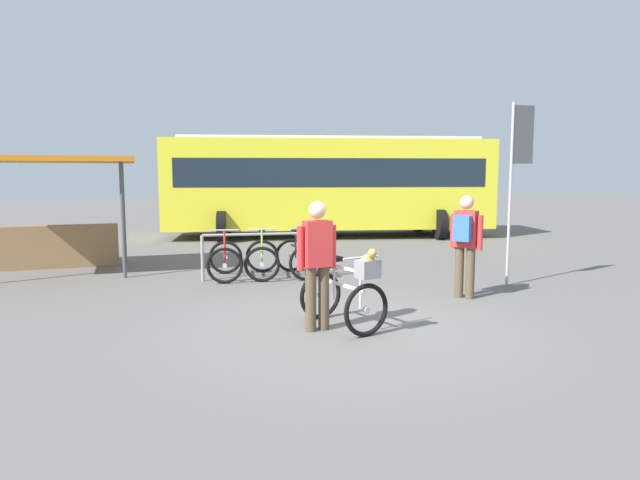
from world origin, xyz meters
TOP-DOWN VIEW (x-y plane):
  - ground_plane at (0.00, 0.00)m, footprint 80.00×80.00m
  - bike_rack_rail at (-0.35, 3.64)m, footprint 2.50×0.28m
  - racked_bike_red at (-1.13, 3.89)m, footprint 0.81×1.17m
  - racked_bike_lime at (-0.44, 3.82)m, footprint 0.86×1.22m
  - racked_bike_black at (0.26, 3.76)m, footprint 0.70×1.13m
  - featured_bicycle at (-0.09, -0.09)m, footprint 0.94×1.25m
  - person_with_featured_bike at (-0.48, -0.02)m, footprint 0.53×0.24m
  - pedestrian_with_backpack at (2.29, 1.08)m, footprint 0.46×0.47m
  - bus_distant at (2.94, 10.26)m, footprint 10.29×4.64m
  - market_stall at (-4.30, 5.73)m, footprint 3.17×2.40m
  - banner_flag at (3.70, 1.77)m, footprint 0.45×0.05m

SIDE VIEW (x-z plane):
  - ground_plane at x=0.00m, z-range 0.00..0.00m
  - racked_bike_black at x=0.26m, z-range -0.12..0.86m
  - racked_bike_red at x=-1.13m, z-range -0.12..0.85m
  - racked_bike_lime at x=-0.44m, z-range -0.12..0.86m
  - featured_bicycle at x=-0.09m, z-range -0.06..1.03m
  - bike_rack_rail at x=-0.35m, z-range 0.20..1.08m
  - person_with_featured_bike at x=-0.48m, z-range 0.09..1.73m
  - pedestrian_with_backpack at x=2.29m, z-range 0.12..1.76m
  - market_stall at x=-4.30m, z-range 0.24..2.54m
  - bus_distant at x=2.94m, z-range 0.20..3.28m
  - banner_flag at x=3.70m, z-range 0.63..3.83m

